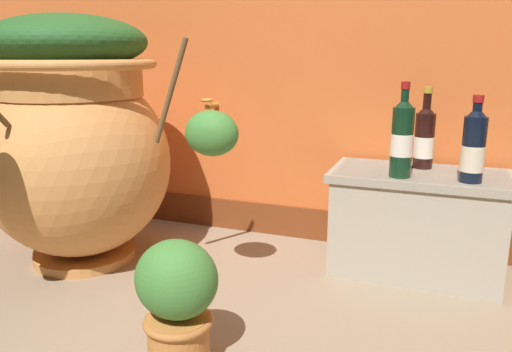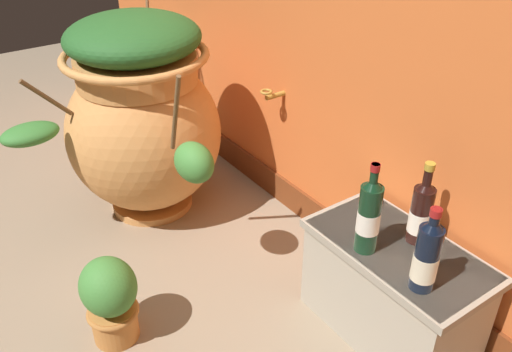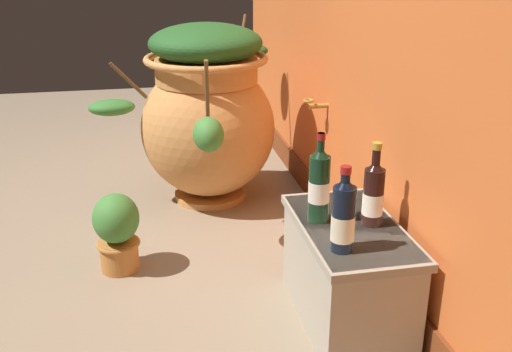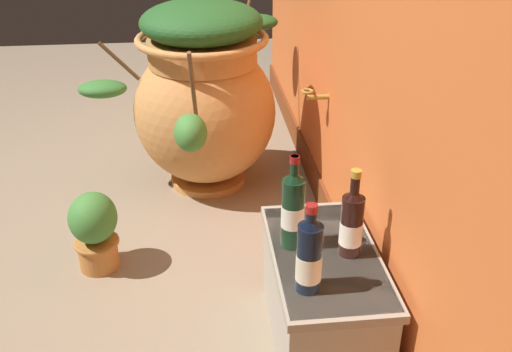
% 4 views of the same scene
% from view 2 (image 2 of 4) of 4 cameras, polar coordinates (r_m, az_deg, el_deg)
% --- Properties ---
extents(ground_plane, '(7.00, 7.00, 0.00)m').
position_cam_2_polar(ground_plane, '(2.19, -16.68, -15.24)').
color(ground_plane, gray).
extents(terracotta_urn, '(1.35, 1.06, 0.96)m').
position_cam_2_polar(terracotta_urn, '(2.54, -11.97, 6.33)').
color(terracotta_urn, '#D68E4C').
rests_on(terracotta_urn, ground_plane).
extents(stone_ledge, '(0.64, 0.35, 0.39)m').
position_cam_2_polar(stone_ledge, '(2.02, 14.26, -11.36)').
color(stone_ledge, '#B2A893').
rests_on(stone_ledge, ground_plane).
extents(wine_bottle_left, '(0.07, 0.07, 0.31)m').
position_cam_2_polar(wine_bottle_left, '(1.88, 17.10, -3.56)').
color(wine_bottle_left, black).
rests_on(wine_bottle_left, stone_ledge).
extents(wine_bottle_middle, '(0.08, 0.08, 0.29)m').
position_cam_2_polar(wine_bottle_middle, '(1.69, 17.65, -8.00)').
color(wine_bottle_middle, black).
rests_on(wine_bottle_middle, stone_ledge).
extents(wine_bottle_right, '(0.08, 0.08, 0.33)m').
position_cam_2_polar(wine_bottle_right, '(1.78, 11.89, -3.98)').
color(wine_bottle_right, black).
rests_on(wine_bottle_right, stone_ledge).
extents(potted_shrub, '(0.22, 0.20, 0.35)m').
position_cam_2_polar(potted_shrub, '(2.01, -15.18, -12.35)').
color(potted_shrub, '#CC7F3D').
rests_on(potted_shrub, ground_plane).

